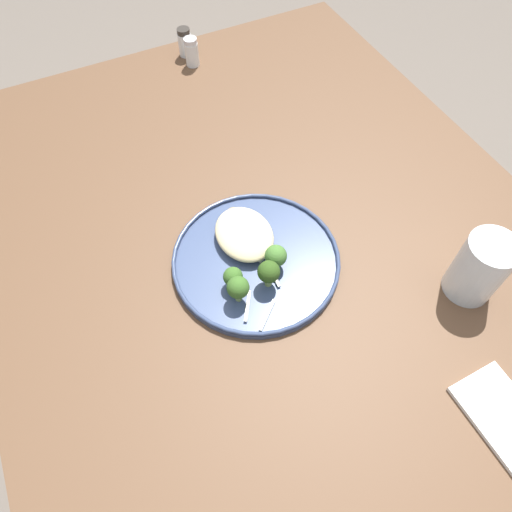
{
  "coord_description": "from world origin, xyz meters",
  "views": [
    {
      "loc": [
        -0.38,
        0.24,
        1.42
      ],
      "look_at": [
        0.01,
        0.05,
        0.76
      ],
      "focal_mm": 32.84,
      "sensor_mm": 36.0,
      "label": 1
    }
  ],
  "objects_px": {
    "seared_scallop_large_seared": "(248,225)",
    "salt_shaker": "(192,52)",
    "broccoli_floret_near_rim": "(269,272)",
    "broccoli_floret_front_edge": "(238,288)",
    "dinner_plate": "(256,260)",
    "seared_scallop_rear_pale": "(234,215)",
    "seared_scallop_center_golden": "(243,243)",
    "pepper_shaker": "(185,42)",
    "water_glass": "(478,271)",
    "seared_scallop_front_small": "(224,230)",
    "broccoli_floret_small_sprig": "(233,277)",
    "folded_napkin": "(507,421)",
    "broccoli_floret_rear_charred": "(276,256)",
    "seared_scallop_right_edge": "(235,227)"
  },
  "relations": [
    {
      "from": "seared_scallop_large_seared",
      "to": "salt_shaker",
      "type": "bearing_deg",
      "value": -11.01
    },
    {
      "from": "broccoli_floret_near_rim",
      "to": "broccoli_floret_front_edge",
      "type": "bearing_deg",
      "value": 93.88
    },
    {
      "from": "dinner_plate",
      "to": "seared_scallop_rear_pale",
      "type": "xyz_separation_m",
      "value": [
        0.1,
        -0.0,
        0.01
      ]
    },
    {
      "from": "seared_scallop_center_golden",
      "to": "pepper_shaker",
      "type": "bearing_deg",
      "value": -11.77
    },
    {
      "from": "dinner_plate",
      "to": "pepper_shaker",
      "type": "distance_m",
      "value": 0.63
    },
    {
      "from": "water_glass",
      "to": "pepper_shaker",
      "type": "distance_m",
      "value": 0.84
    },
    {
      "from": "seared_scallop_front_small",
      "to": "seared_scallop_rear_pale",
      "type": "height_order",
      "value": "same"
    },
    {
      "from": "broccoli_floret_near_rim",
      "to": "broccoli_floret_small_sprig",
      "type": "relative_size",
      "value": 1.31
    },
    {
      "from": "folded_napkin",
      "to": "pepper_shaker",
      "type": "bearing_deg",
      "value": 4.76
    },
    {
      "from": "seared_scallop_center_golden",
      "to": "salt_shaker",
      "type": "height_order",
      "value": "salt_shaker"
    },
    {
      "from": "seared_scallop_front_small",
      "to": "pepper_shaker",
      "type": "xyz_separation_m",
      "value": [
        0.55,
        -0.14,
        0.01
      ]
    },
    {
      "from": "salt_shaker",
      "to": "pepper_shaker",
      "type": "height_order",
      "value": "same"
    },
    {
      "from": "broccoli_floret_rear_charred",
      "to": "broccoli_floret_small_sprig",
      "type": "relative_size",
      "value": 1.15
    },
    {
      "from": "seared_scallop_front_small",
      "to": "broccoli_floret_front_edge",
      "type": "xyz_separation_m",
      "value": [
        -0.13,
        0.03,
        0.02
      ]
    },
    {
      "from": "salt_shaker",
      "to": "pepper_shaker",
      "type": "distance_m",
      "value": 0.04
    },
    {
      "from": "seared_scallop_center_golden",
      "to": "broccoli_floret_rear_charred",
      "type": "bearing_deg",
      "value": -153.81
    },
    {
      "from": "seared_scallop_right_edge",
      "to": "salt_shaker",
      "type": "relative_size",
      "value": 0.49
    },
    {
      "from": "seared_scallop_large_seared",
      "to": "broccoli_floret_front_edge",
      "type": "height_order",
      "value": "broccoli_floret_front_edge"
    },
    {
      "from": "salt_shaker",
      "to": "folded_napkin",
      "type": "bearing_deg",
      "value": -175.02
    },
    {
      "from": "seared_scallop_center_golden",
      "to": "salt_shaker",
      "type": "bearing_deg",
      "value": -12.7
    },
    {
      "from": "broccoli_floret_rear_charred",
      "to": "pepper_shaker",
      "type": "bearing_deg",
      "value": -8.06
    },
    {
      "from": "salt_shaker",
      "to": "broccoli_floret_front_edge",
      "type": "bearing_deg",
      "value": 164.63
    },
    {
      "from": "seared_scallop_right_edge",
      "to": "broccoli_floret_small_sprig",
      "type": "xyz_separation_m",
      "value": [
        -0.1,
        0.05,
        0.01
      ]
    },
    {
      "from": "dinner_plate",
      "to": "folded_napkin",
      "type": "distance_m",
      "value": 0.45
    },
    {
      "from": "seared_scallop_center_golden",
      "to": "broccoli_floret_front_edge",
      "type": "xyz_separation_m",
      "value": [
        -0.09,
        0.05,
        0.03
      ]
    },
    {
      "from": "dinner_plate",
      "to": "seared_scallop_front_small",
      "type": "xyz_separation_m",
      "value": [
        0.07,
        0.03,
        0.01
      ]
    },
    {
      "from": "broccoli_floret_front_edge",
      "to": "water_glass",
      "type": "xyz_separation_m",
      "value": [
        -0.14,
        -0.35,
        0.01
      ]
    },
    {
      "from": "broccoli_floret_small_sprig",
      "to": "pepper_shaker",
      "type": "distance_m",
      "value": 0.67
    },
    {
      "from": "seared_scallop_rear_pale",
      "to": "folded_napkin",
      "type": "relative_size",
      "value": 0.19
    },
    {
      "from": "seared_scallop_center_golden",
      "to": "broccoli_floret_front_edge",
      "type": "relative_size",
      "value": 0.62
    },
    {
      "from": "salt_shaker",
      "to": "broccoli_floret_small_sprig",
      "type": "bearing_deg",
      "value": 164.26
    },
    {
      "from": "seared_scallop_center_golden",
      "to": "seared_scallop_right_edge",
      "type": "height_order",
      "value": "seared_scallop_right_edge"
    },
    {
      "from": "seared_scallop_large_seared",
      "to": "seared_scallop_center_golden",
      "type": "bearing_deg",
      "value": 142.76
    },
    {
      "from": "seared_scallop_front_small",
      "to": "seared_scallop_center_golden",
      "type": "distance_m",
      "value": 0.04
    },
    {
      "from": "dinner_plate",
      "to": "salt_shaker",
      "type": "distance_m",
      "value": 0.59
    },
    {
      "from": "seared_scallop_right_edge",
      "to": "broccoli_floret_front_edge",
      "type": "distance_m",
      "value": 0.14
    },
    {
      "from": "broccoli_floret_small_sprig",
      "to": "broccoli_floret_front_edge",
      "type": "xyz_separation_m",
      "value": [
        -0.03,
        0.0,
        0.01
      ]
    },
    {
      "from": "seared_scallop_right_edge",
      "to": "pepper_shaker",
      "type": "height_order",
      "value": "pepper_shaker"
    },
    {
      "from": "water_glass",
      "to": "seared_scallop_rear_pale",
      "type": "bearing_deg",
      "value": 44.54
    },
    {
      "from": "salt_shaker",
      "to": "pepper_shaker",
      "type": "bearing_deg",
      "value": 0.0
    },
    {
      "from": "broccoli_floret_rear_charred",
      "to": "pepper_shaker",
      "type": "height_order",
      "value": "pepper_shaker"
    },
    {
      "from": "seared_scallop_large_seared",
      "to": "seared_scallop_right_edge",
      "type": "xyz_separation_m",
      "value": [
        0.01,
        0.02,
        0.0
      ]
    },
    {
      "from": "seared_scallop_rear_pale",
      "to": "seared_scallop_front_small",
      "type": "bearing_deg",
      "value": 125.4
    },
    {
      "from": "seared_scallop_rear_pale",
      "to": "broccoli_floret_front_edge",
      "type": "relative_size",
      "value": 0.51
    },
    {
      "from": "dinner_plate",
      "to": "seared_scallop_front_small",
      "type": "height_order",
      "value": "seared_scallop_front_small"
    },
    {
      "from": "seared_scallop_center_golden",
      "to": "broccoli_floret_small_sprig",
      "type": "bearing_deg",
      "value": 142.96
    },
    {
      "from": "seared_scallop_right_edge",
      "to": "broccoli_floret_front_edge",
      "type": "relative_size",
      "value": 0.59
    },
    {
      "from": "seared_scallop_large_seared",
      "to": "broccoli_floret_near_rim",
      "type": "bearing_deg",
      "value": 171.06
    },
    {
      "from": "dinner_plate",
      "to": "seared_scallop_front_small",
      "type": "relative_size",
      "value": 11.86
    },
    {
      "from": "seared_scallop_right_edge",
      "to": "broccoli_floret_small_sprig",
      "type": "bearing_deg",
      "value": 153.48
    }
  ]
}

